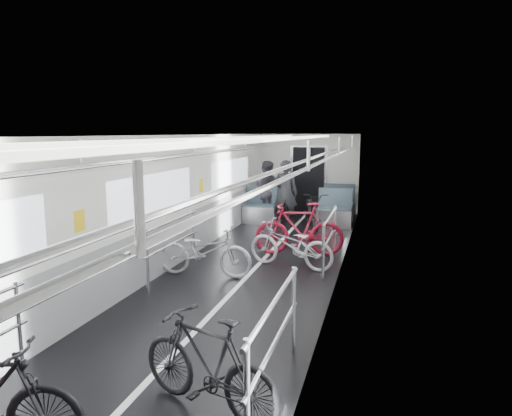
{
  "coord_description": "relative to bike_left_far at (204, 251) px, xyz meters",
  "views": [
    {
      "loc": [
        2.16,
        -6.81,
        2.45
      ],
      "look_at": [
        0.0,
        0.97,
        1.1
      ],
      "focal_mm": 32.0,
      "sensor_mm": 36.0,
      "label": 1
    }
  ],
  "objects": [
    {
      "name": "car_shell",
      "position": [
        0.72,
        1.53,
        0.69
      ],
      "size": [
        3.02,
        14.01,
        2.41
      ],
      "color": "black",
      "rests_on": "ground"
    },
    {
      "name": "bike_left_far",
      "position": [
        0.0,
        0.0,
        0.0
      ],
      "size": [
        1.71,
        0.67,
        0.88
      ],
      "primitive_type": "imported",
      "rotation": [
        0.0,
        0.0,
        1.62
      ],
      "color": "#A2A1A6",
      "rests_on": "floor"
    },
    {
      "name": "bike_right_near",
      "position": [
        1.48,
        -3.6,
        0.02
      ],
      "size": [
        1.58,
        0.9,
        0.92
      ],
      "primitive_type": "imported",
      "rotation": [
        0.0,
        0.0,
        -1.9
      ],
      "color": "black",
      "rests_on": "floor"
    },
    {
      "name": "bike_right_mid",
      "position": [
        1.33,
        0.88,
        -0.01
      ],
      "size": [
        1.73,
        0.94,
        0.86
      ],
      "primitive_type": "imported",
      "rotation": [
        0.0,
        0.0,
        -1.8
      ],
      "color": "silver",
      "rests_on": "floor"
    },
    {
      "name": "bike_right_far",
      "position": [
        1.32,
        1.78,
        0.09
      ],
      "size": [
        1.84,
        0.81,
        1.07
      ],
      "primitive_type": "imported",
      "rotation": [
        0.0,
        0.0,
        -1.4
      ],
      "color": "maroon",
      "rests_on": "floor"
    },
    {
      "name": "bike_aisle",
      "position": [
        1.17,
        4.55,
        0.03
      ],
      "size": [
        1.16,
        1.89,
        0.94
      ],
      "primitive_type": "imported",
      "rotation": [
        0.0,
        0.0,
        0.33
      ],
      "color": "black",
      "rests_on": "floor"
    },
    {
      "name": "person_standing",
      "position": [
        0.46,
        4.55,
        0.43
      ],
      "size": [
        0.68,
        0.5,
        1.74
      ],
      "primitive_type": "imported",
      "rotation": [
        0.0,
        0.0,
        3.27
      ],
      "color": "black",
      "rests_on": "floor"
    },
    {
      "name": "person_seated",
      "position": [
        -0.22,
        5.16,
        0.39
      ],
      "size": [
        0.85,
        0.68,
        1.67
      ],
      "primitive_type": "imported",
      "rotation": [
        0.0,
        0.0,
        3.21
      ],
      "color": "#2D2B32",
      "rests_on": "floor"
    }
  ]
}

